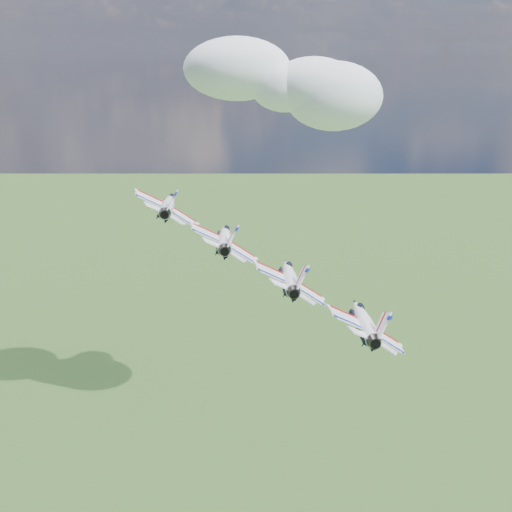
{
  "coord_description": "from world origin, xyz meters",
  "views": [
    {
      "loc": [
        -0.9,
        -84.65,
        169.96
      ],
      "look_at": [
        5.57,
        -3.15,
        146.01
      ],
      "focal_mm": 50.0,
      "sensor_mm": 36.0,
      "label": 1
    }
  ],
  "objects_px": {
    "jet_0": "(169,204)",
    "jet_2": "(289,276)",
    "jet_1": "(225,237)",
    "jet_3": "(364,320)"
  },
  "relations": [
    {
      "from": "jet_2",
      "to": "jet_3",
      "type": "height_order",
      "value": "jet_2"
    },
    {
      "from": "jet_1",
      "to": "jet_3",
      "type": "bearing_deg",
      "value": -44.14
    },
    {
      "from": "jet_1",
      "to": "jet_3",
      "type": "distance_m",
      "value": 21.44
    },
    {
      "from": "jet_2",
      "to": "jet_3",
      "type": "bearing_deg",
      "value": -44.14
    },
    {
      "from": "jet_2",
      "to": "jet_3",
      "type": "distance_m",
      "value": 10.72
    },
    {
      "from": "jet_1",
      "to": "jet_3",
      "type": "xyz_separation_m",
      "value": [
        14.26,
        -15.02,
        -5.52
      ]
    },
    {
      "from": "jet_1",
      "to": "jet_2",
      "type": "height_order",
      "value": "jet_1"
    },
    {
      "from": "jet_0",
      "to": "jet_1",
      "type": "height_order",
      "value": "jet_0"
    },
    {
      "from": "jet_0",
      "to": "jet_3",
      "type": "height_order",
      "value": "jet_0"
    },
    {
      "from": "jet_0",
      "to": "jet_2",
      "type": "distance_m",
      "value": 21.44
    }
  ]
}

